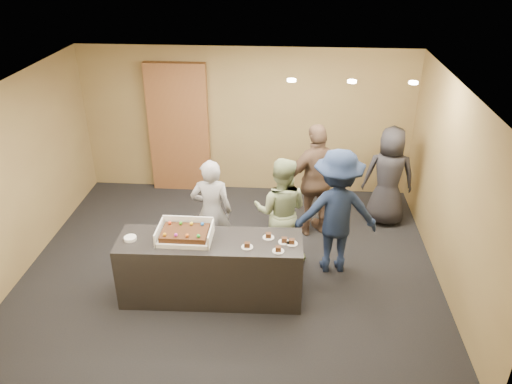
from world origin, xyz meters
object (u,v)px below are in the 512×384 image
at_px(cake_box, 186,235).
at_px(person_navy_man, 336,212).
at_px(person_server_grey, 212,212).
at_px(serving_counter, 211,268).
at_px(person_brown_extra, 316,181).
at_px(sheet_cake, 185,233).
at_px(person_sage_man, 281,211).
at_px(person_dark_suit, 389,176).
at_px(storage_cabinet, 179,129).
at_px(plate_stack, 130,238).

xyz_separation_m(cake_box, person_navy_man, (1.99, 0.76, -0.01)).
height_order(cake_box, person_server_grey, person_server_grey).
distance_m(serving_counter, person_navy_man, 1.91).
xyz_separation_m(cake_box, person_brown_extra, (1.74, 1.74, -0.01)).
bearing_deg(person_navy_man, cake_box, 14.96).
xyz_separation_m(sheet_cake, person_sage_man, (1.21, 0.94, -0.17)).
relative_size(sheet_cake, person_navy_man, 0.32).
bearing_deg(person_dark_suit, person_brown_extra, 23.00).
xyz_separation_m(cake_box, person_server_grey, (0.21, 0.85, -0.13)).
bearing_deg(person_navy_man, person_server_grey, -8.76).
height_order(storage_cabinet, person_brown_extra, storage_cabinet).
bearing_deg(sheet_cake, person_dark_suit, 36.52).
bearing_deg(person_server_grey, storage_cabinet, -70.08).
xyz_separation_m(sheet_cake, person_dark_suit, (2.95, 2.18, -0.15)).
bearing_deg(sheet_cake, person_sage_man, 37.83).
xyz_separation_m(storage_cabinet, person_dark_suit, (3.69, -0.98, -0.36)).
distance_m(sheet_cake, plate_stack, 0.71).
relative_size(storage_cabinet, sheet_cake, 4.08).
bearing_deg(storage_cabinet, serving_counter, -71.56).
bearing_deg(sheet_cake, serving_counter, 0.00).
relative_size(plate_stack, person_sage_man, 0.10).
bearing_deg(serving_counter, plate_stack, -178.32).
height_order(storage_cabinet, sheet_cake, storage_cabinet).
bearing_deg(person_dark_suit, storage_cabinet, -11.03).
distance_m(person_navy_man, person_brown_extra, 1.01).
bearing_deg(serving_counter, storage_cabinet, 106.60).
relative_size(serving_counter, plate_stack, 14.91).
relative_size(person_sage_man, person_brown_extra, 0.89).
bearing_deg(cake_box, person_navy_man, 20.86).
bearing_deg(person_brown_extra, storage_cabinet, -55.32).
relative_size(sheet_cake, person_sage_man, 0.36).
xyz_separation_m(cake_box, person_sage_man, (1.21, 0.91, -0.12)).
height_order(person_navy_man, person_brown_extra, person_navy_man).
bearing_deg(sheet_cake, person_brown_extra, 45.37).
relative_size(serving_counter, storage_cabinet, 0.99).
bearing_deg(person_sage_man, person_brown_extra, -116.16).
bearing_deg(serving_counter, person_dark_suit, 37.84).
bearing_deg(person_sage_man, serving_counter, 53.15).
bearing_deg(person_brown_extra, person_server_grey, 4.27).
bearing_deg(person_navy_man, person_dark_suit, -130.27).
height_order(storage_cabinet, person_sage_man, storage_cabinet).
bearing_deg(cake_box, plate_stack, -172.84).
xyz_separation_m(person_navy_man, person_dark_suit, (0.96, 1.40, -0.09)).
relative_size(serving_counter, sheet_cake, 4.04).
height_order(sheet_cake, person_server_grey, person_server_grey).
bearing_deg(serving_counter, sheet_cake, 178.15).
bearing_deg(storage_cabinet, plate_stack, -89.43).
bearing_deg(cake_box, person_sage_man, 37.07).
xyz_separation_m(cake_box, plate_stack, (-0.71, -0.09, -0.03)).
relative_size(cake_box, sheet_cake, 1.17).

